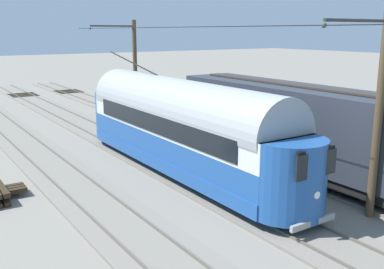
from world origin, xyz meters
The scene contains 8 objects.
ground_plane centered at (0.00, 0.00, 0.00)m, with size 220.00×220.00×0.00m, color gray.
track_streetcar_siding centered at (-4.62, -0.31, 0.05)m, with size 2.80×80.00×0.18m.
track_adjacent_siding centered at (0.00, -0.31, 0.05)m, with size 2.80×80.00×0.18m.
track_third_siding centered at (4.62, -0.31, 0.05)m, with size 2.80×80.00×0.18m.
vintage_streetcar centered at (0.00, -0.95, 2.25)m, with size 2.65×15.85×5.05m.
boxcar_adjacent centered at (-4.62, 1.37, 2.16)m, with size 2.96×13.48×3.85m.
catenary_pole_foreground centered at (-2.90, -11.40, 3.71)m, with size 3.22×0.28×7.06m.
catenary_pole_mid_near centered at (-2.90, 6.80, 3.71)m, with size 3.22×0.28×7.06m.
Camera 1 is at (10.26, 15.55, 6.36)m, focal length 41.61 mm.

